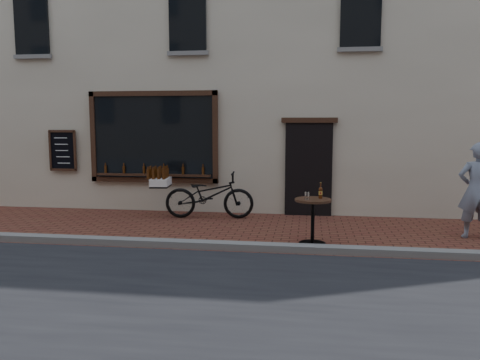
# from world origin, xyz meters

# --- Properties ---
(ground) EXTENTS (90.00, 90.00, 0.00)m
(ground) POSITION_xyz_m (0.00, 0.00, 0.00)
(ground) COLOR #602B1F
(ground) RESTS_ON ground
(kerb) EXTENTS (90.00, 0.25, 0.12)m
(kerb) POSITION_xyz_m (0.00, 0.20, 0.06)
(kerb) COLOR slate
(kerb) RESTS_ON ground
(shop_building) EXTENTS (28.00, 6.20, 10.00)m
(shop_building) POSITION_xyz_m (0.00, 6.50, 5.00)
(shop_building) COLOR beige
(shop_building) RESTS_ON ground
(cargo_bicycle) EXTENTS (2.46, 0.91, 1.15)m
(cargo_bicycle) POSITION_xyz_m (-0.40, 2.79, 0.55)
(cargo_bicycle) COLOR black
(cargo_bicycle) RESTS_ON ground
(bistro_table) EXTENTS (0.66, 0.66, 1.13)m
(bistro_table) POSITION_xyz_m (1.99, 0.72, 0.60)
(bistro_table) COLOR black
(bistro_table) RESTS_ON ground
(pedestrian) EXTENTS (0.68, 0.45, 1.84)m
(pedestrian) POSITION_xyz_m (5.07, 1.68, 0.92)
(pedestrian) COLOR gray
(pedestrian) RESTS_ON ground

